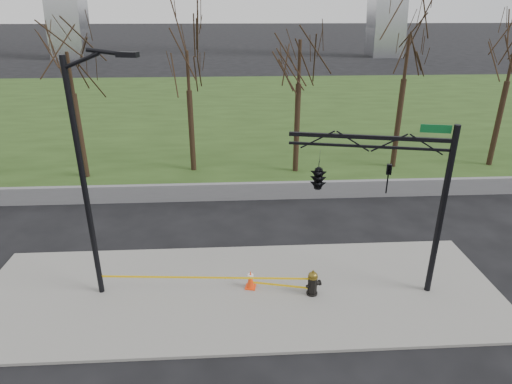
{
  "coord_description": "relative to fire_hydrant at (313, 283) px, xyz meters",
  "views": [
    {
      "loc": [
        -0.18,
        -12.57,
        9.25
      ],
      "look_at": [
        0.66,
        2.0,
        2.97
      ],
      "focal_mm": 30.49,
      "sensor_mm": 36.0,
      "label": 1
    }
  ],
  "objects": [
    {
      "name": "caution_tape",
      "position": [
        -3.06,
        0.27,
        0.09
      ],
      "size": [
        7.28,
        0.57,
        0.47
      ],
      "color": "yellow",
      "rests_on": "ground"
    },
    {
      "name": "traffic_cone",
      "position": [
        -2.11,
        0.49,
        -0.09
      ],
      "size": [
        0.43,
        0.43,
        0.69
      ],
      "rotation": [
        0.0,
        0.0,
        -0.22
      ],
      "color": "#FF3C0D",
      "rests_on": "sidewalk"
    },
    {
      "name": "tree_row",
      "position": [
        4.22,
        12.32,
        3.68
      ],
      "size": [
        59.39,
        4.0,
        8.42
      ],
      "color": "black",
      "rests_on": "ground"
    },
    {
      "name": "street_light",
      "position": [
        -7.07,
        0.5,
        4.16
      ],
      "size": [
        2.33,
        0.87,
        8.21
      ],
      "rotation": [
        0.0,
        0.0,
        -0.3
      ],
      "color": "black",
      "rests_on": "ground"
    },
    {
      "name": "sidewalk",
      "position": [
        -2.47,
        0.32,
        -0.48
      ],
      "size": [
        18.0,
        6.0,
        0.1
      ],
      "primitive_type": "cube",
      "color": "gray",
      "rests_on": "ground"
    },
    {
      "name": "traffic_signal_mast",
      "position": [
        0.9,
        0.71,
        3.61
      ],
      "size": [
        4.99,
        2.54,
        6.0
      ],
      "rotation": [
        0.0,
        0.0,
        -0.22
      ],
      "color": "black",
      "rests_on": "ground"
    },
    {
      "name": "fire_hydrant",
      "position": [
        0.0,
        0.0,
        0.0
      ],
      "size": [
        0.59,
        0.38,
        0.94
      ],
      "rotation": [
        0.0,
        0.0,
        0.31
      ],
      "color": "black",
      "rests_on": "sidewalk"
    },
    {
      "name": "guardrail",
      "position": [
        -2.47,
        8.32,
        -0.08
      ],
      "size": [
        60.0,
        0.3,
        0.9
      ],
      "primitive_type": "cube",
      "color": "#59595B",
      "rests_on": "ground"
    },
    {
      "name": "ground",
      "position": [
        -2.47,
        0.32,
        -0.53
      ],
      "size": [
        500.0,
        500.0,
        0.0
      ],
      "primitive_type": "plane",
      "color": "black",
      "rests_on": "ground"
    },
    {
      "name": "grass_strip",
      "position": [
        -2.47,
        30.32,
        -0.5
      ],
      "size": [
        120.0,
        40.0,
        0.06
      ],
      "primitive_type": "cube",
      "color": "#263B15",
      "rests_on": "ground"
    }
  ]
}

